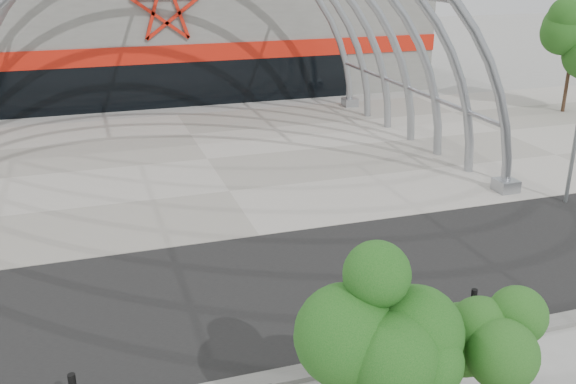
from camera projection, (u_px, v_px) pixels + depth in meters
ground at (343, 360)px, 14.40m from camera, size 140.00×140.00×0.00m
road at (294, 287)px, 17.51m from camera, size 140.00×7.00×0.02m
forecourt at (207, 159)px, 28.19m from camera, size 60.00×17.00×0.04m
kerb at (347, 364)px, 14.16m from camera, size 60.00×0.50×0.12m
arena_building at (152, 25)px, 42.76m from camera, size 34.00×15.24×8.00m
vault_canopy at (207, 159)px, 28.19m from camera, size 20.80×15.80×20.36m
street_tree_0 at (390, 325)px, 10.38m from camera, size 1.78×1.78×4.07m
street_tree_1 at (497, 330)px, 11.26m from camera, size 1.39×1.39×3.29m
bollard_2 at (406, 329)px, 14.72m from camera, size 0.15×0.15×0.95m
bollard_3 at (528, 366)px, 13.46m from camera, size 0.14×0.14×0.90m
bollard_4 at (473, 306)px, 15.70m from camera, size 0.15×0.15×0.92m
bg_tree_1 at (574, 36)px, 34.99m from camera, size 2.70×2.70×5.91m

